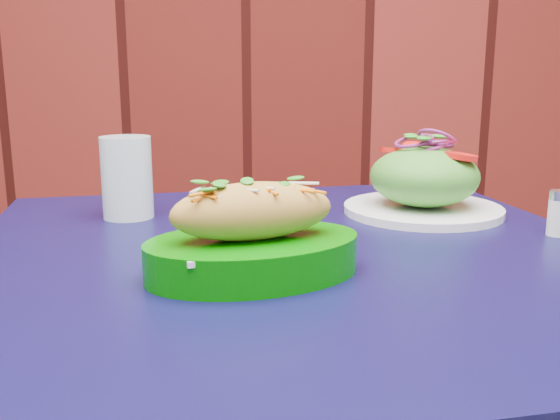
{
  "coord_description": "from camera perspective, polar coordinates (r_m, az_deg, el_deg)",
  "views": [
    {
      "loc": [
        0.44,
        0.9,
        0.97
      ],
      "look_at": [
        0.46,
        1.59,
        0.81
      ],
      "focal_mm": 40.0,
      "sensor_mm": 36.0,
      "label": 1
    }
  ],
  "objects": [
    {
      "name": "banh_mi_basket",
      "position": [
        0.66,
        -2.47,
        -2.58
      ],
      "size": [
        0.27,
        0.22,
        0.11
      ],
      "rotation": [
        0.0,
        0.0,
        0.33
      ],
      "color": "#046B02",
      "rests_on": "cafe_table"
    },
    {
      "name": "salt_shaker",
      "position": [
        0.9,
        24.09,
        -0.27
      ],
      "size": [
        0.03,
        0.03,
        0.06
      ],
      "color": "white",
      "rests_on": "cafe_table"
    },
    {
      "name": "water_glass",
      "position": [
        0.95,
        -13.82,
        2.91
      ],
      "size": [
        0.07,
        0.07,
        0.12
      ],
      "primitive_type": "cylinder",
      "color": "silver",
      "rests_on": "cafe_table"
    },
    {
      "name": "salad_plate",
      "position": [
        0.98,
        13.03,
        2.49
      ],
      "size": [
        0.24,
        0.24,
        0.12
      ],
      "rotation": [
        0.0,
        0.0,
        0.43
      ],
      "color": "white",
      "rests_on": "cafe_table"
    },
    {
      "name": "cafe_table",
      "position": [
        0.8,
        1.49,
        -9.63
      ],
      "size": [
        0.93,
        0.93,
        0.75
      ],
      "rotation": [
        0.0,
        0.0,
        0.18
      ],
      "color": "black",
      "rests_on": "ground"
    }
  ]
}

